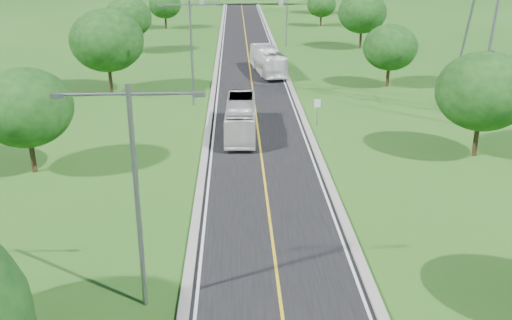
{
  "coord_description": "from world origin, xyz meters",
  "views": [
    {
      "loc": [
        -1.9,
        -9.52,
        15.08
      ],
      "look_at": [
        -0.72,
        21.88,
        3.0
      ],
      "focal_mm": 40.0,
      "sensor_mm": 36.0,
      "label": 1
    }
  ],
  "objects": [
    {
      "name": "bus_inbound",
      "position": [
        -1.47,
        35.76,
        1.47
      ],
      "size": [
        2.65,
        10.16,
        2.81
      ],
      "primitive_type": "imported",
      "rotation": [
        0.0,
        0.0,
        -0.03
      ],
      "color": "silver",
      "rests_on": "road"
    },
    {
      "name": "tree_rc",
      "position": [
        15.0,
        52.0,
        4.33
      ],
      "size": [
        5.88,
        5.88,
        6.84
      ],
      "color": "black",
      "rests_on": "ground"
    },
    {
      "name": "bus_outbound",
      "position": [
        2.11,
        59.1,
        1.58
      ],
      "size": [
        4.1,
        11.19,
        3.05
      ],
      "primitive_type": "imported",
      "rotation": [
        0.0,
        0.0,
        3.29
      ],
      "color": "white",
      "rests_on": "road"
    },
    {
      "name": "streetlight_far_right",
      "position": [
        6.0,
        78.0,
        5.94
      ],
      "size": [
        5.9,
        0.25,
        10.0
      ],
      "color": "slate",
      "rests_on": "ground"
    },
    {
      "name": "tree_rb",
      "position": [
        16.0,
        30.0,
        4.95
      ],
      "size": [
        6.72,
        6.72,
        7.82
      ],
      "color": "black",
      "rests_on": "ground"
    },
    {
      "name": "speed_limit_sign",
      "position": [
        5.2,
        37.98,
        1.6
      ],
      "size": [
        0.55,
        0.09,
        2.4
      ],
      "color": "slate",
      "rests_on": "ground"
    },
    {
      "name": "curb_right",
      "position": [
        4.25,
        66.0,
        0.11
      ],
      "size": [
        0.5,
        150.0,
        0.22
      ],
      "primitive_type": "cube",
      "color": "gray",
      "rests_on": "ground"
    },
    {
      "name": "tree_lc",
      "position": [
        -15.0,
        50.0,
        5.58
      ],
      "size": [
        7.56,
        7.56,
        8.79
      ],
      "color": "black",
      "rests_on": "ground"
    },
    {
      "name": "curb_left",
      "position": [
        -4.25,
        66.0,
        0.11
      ],
      "size": [
        0.5,
        150.0,
        0.22
      ],
      "primitive_type": "cube",
      "color": "gray",
      "rests_on": "ground"
    },
    {
      "name": "tree_re",
      "position": [
        14.5,
        100.0,
        4.02
      ],
      "size": [
        5.46,
        5.46,
        6.35
      ],
      "color": "black",
      "rests_on": "ground"
    },
    {
      "name": "tree_ld",
      "position": [
        -17.0,
        74.0,
        4.95
      ],
      "size": [
        6.72,
        6.72,
        7.82
      ],
      "color": "black",
      "rests_on": "ground"
    },
    {
      "name": "tree_rd",
      "position": [
        17.0,
        76.0,
        5.27
      ],
      "size": [
        7.14,
        7.14,
        8.3
      ],
      "color": "black",
      "rests_on": "ground"
    },
    {
      "name": "streetlight_near_left",
      "position": [
        -6.0,
        12.0,
        5.94
      ],
      "size": [
        5.9,
        0.25,
        10.0
      ],
      "color": "slate",
      "rests_on": "ground"
    },
    {
      "name": "tree_lb",
      "position": [
        -16.0,
        28.0,
        4.64
      ],
      "size": [
        6.3,
        6.3,
        7.33
      ],
      "color": "black",
      "rests_on": "ground"
    },
    {
      "name": "streetlight_mid_left",
      "position": [
        -6.0,
        45.0,
        5.94
      ],
      "size": [
        5.9,
        0.25,
        10.0
      ],
      "color": "slate",
      "rests_on": "ground"
    },
    {
      "name": "ground",
      "position": [
        0.0,
        60.0,
        0.0
      ],
      "size": [
        260.0,
        260.0,
        0.0
      ],
      "primitive_type": "plane",
      "color": "#215317",
      "rests_on": "ground"
    },
    {
      "name": "tree_le",
      "position": [
        -14.5,
        98.0,
        4.33
      ],
      "size": [
        5.88,
        5.88,
        6.84
      ],
      "color": "black",
      "rests_on": "ground"
    },
    {
      "name": "road",
      "position": [
        0.0,
        66.0,
        0.03
      ],
      "size": [
        8.0,
        150.0,
        0.06
      ],
      "primitive_type": "cube",
      "color": "black",
      "rests_on": "ground"
    }
  ]
}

